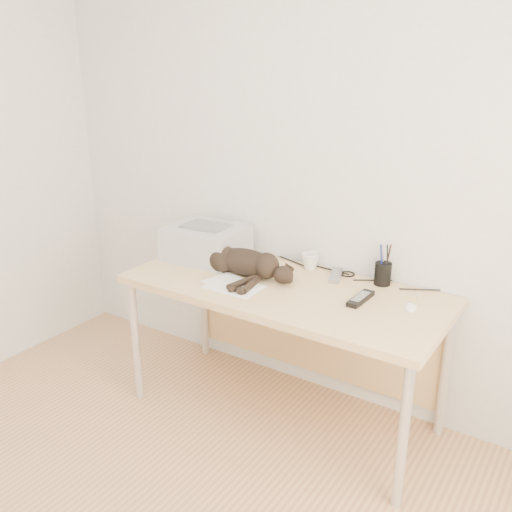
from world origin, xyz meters
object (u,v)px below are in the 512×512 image
Objects in this scene: pen_cup at (383,273)px; mouse at (410,305)px; desk at (292,305)px; printer at (206,242)px; cat at (242,263)px; mug at (310,261)px.

pen_cup is 2.13× the size of mouse.
mouse is (0.21, -0.20, -0.04)m from pen_cup.
mouse is (0.61, 0.00, 0.15)m from desk.
desk is at bearing -2.85° from printer.
mouse is at bearing -1.28° from printer.
mug is at bearing 44.79° from cat.
printer reaches higher than desk.
desk is 16.18× the size of mouse.
printer is (-0.57, 0.03, 0.23)m from desk.
mouse is (0.86, 0.08, -0.05)m from cat.
printer is at bearing -163.69° from mug.
printer is at bearing 159.86° from cat.
desk is at bearing -88.64° from mug.
cat is 0.87m from mouse.
desk is 0.49m from pen_cup.
pen_cup is at bearing 10.29° from printer.
cat is at bearing -133.17° from mug.
desk is 7.59× the size of pen_cup.
cat is 3.13× the size of pen_cup.
pen_cup is at bearing 1.43° from mug.
cat reaches higher than mouse.
mouse is (0.61, -0.19, -0.03)m from mug.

